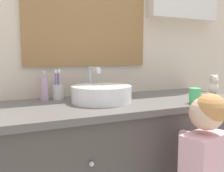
% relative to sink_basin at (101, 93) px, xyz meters
% --- Properties ---
extents(wall_back, '(3.20, 0.18, 2.50)m').
position_rel_sink_basin_xyz_m(wall_back, '(0.20, 0.30, 0.46)').
color(wall_back, beige).
rests_on(wall_back, ground_plane).
extents(vanity_counter, '(1.47, 0.60, 0.78)m').
position_rel_sink_basin_xyz_m(vanity_counter, '(0.15, -0.02, -0.44)').
color(vanity_counter, '#4C4742').
rests_on(vanity_counter, ground_plane).
extents(sink_basin, '(0.35, 0.41, 0.20)m').
position_rel_sink_basin_xyz_m(sink_basin, '(0.00, 0.00, 0.00)').
color(sink_basin, white).
rests_on(sink_basin, vanity_counter).
extents(toothbrush_holder, '(0.07, 0.07, 0.19)m').
position_rel_sink_basin_xyz_m(toothbrush_holder, '(-0.21, 0.20, 0.00)').
color(toothbrush_holder, silver).
rests_on(toothbrush_holder, vanity_counter).
extents(soap_dispenser, '(0.05, 0.05, 0.18)m').
position_rel_sink_basin_xyz_m(soap_dispenser, '(-0.29, 0.19, 0.02)').
color(soap_dispenser, '#CCA3BC').
rests_on(soap_dispenser, vanity_counter).
extents(teddy_bear, '(0.08, 0.07, 0.14)m').
position_rel_sink_basin_xyz_m(teddy_bear, '(0.82, -0.07, 0.02)').
color(teddy_bear, beige).
rests_on(teddy_bear, vanity_counter).
extents(drinking_cup, '(0.07, 0.07, 0.09)m').
position_rel_sink_basin_xyz_m(drinking_cup, '(0.47, -0.27, -0.01)').
color(drinking_cup, '#4CC670').
rests_on(drinking_cup, vanity_counter).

